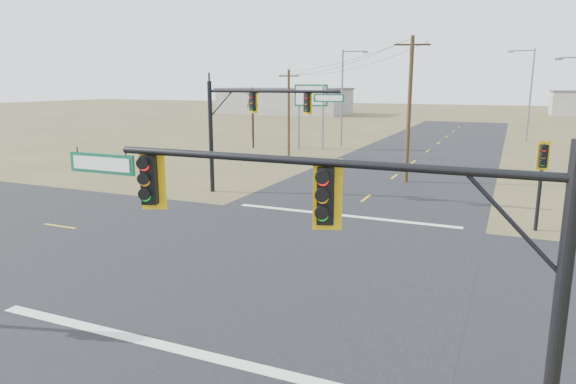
% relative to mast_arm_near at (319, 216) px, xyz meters
% --- Properties ---
extents(ground, '(320.00, 320.00, 0.00)m').
position_rel_mast_arm_near_xyz_m(ground, '(-4.60, 8.84, -4.40)').
color(ground, brown).
rests_on(ground, ground).
extents(road_ew, '(160.00, 14.00, 0.02)m').
position_rel_mast_arm_near_xyz_m(road_ew, '(-4.60, 8.84, -4.39)').
color(road_ew, black).
rests_on(road_ew, ground).
extents(road_ns, '(14.00, 160.00, 0.02)m').
position_rel_mast_arm_near_xyz_m(road_ns, '(-4.60, 8.84, -4.39)').
color(road_ns, black).
rests_on(road_ns, ground).
extents(stop_bar_near, '(12.00, 0.40, 0.01)m').
position_rel_mast_arm_near_xyz_m(stop_bar_near, '(-4.60, 1.34, -4.37)').
color(stop_bar_near, silver).
rests_on(stop_bar_near, road_ns).
extents(stop_bar_far, '(12.00, 0.40, 0.01)m').
position_rel_mast_arm_near_xyz_m(stop_bar_far, '(-4.60, 16.34, -4.37)').
color(stop_bar_far, silver).
rests_on(stop_bar_far, road_ns).
extents(mast_arm_near, '(10.32, 0.57, 6.02)m').
position_rel_mast_arm_near_xyz_m(mast_arm_near, '(0.00, 0.00, 0.00)').
color(mast_arm_near, black).
rests_on(mast_arm_near, ground).
extents(mast_arm_far, '(8.84, 0.49, 6.96)m').
position_rel_mast_arm_near_xyz_m(mast_arm_far, '(-11.22, 18.95, 0.63)').
color(mast_arm_far, black).
rests_on(mast_arm_far, ground).
extents(pedestal_signal_ne, '(0.65, 0.56, 4.28)m').
position_rel_mast_arm_near_xyz_m(pedestal_signal_ne, '(4.56, 17.26, -1.26)').
color(pedestal_signal_ne, black).
rests_on(pedestal_signal_ne, ground).
extents(utility_pole_near, '(2.35, 0.88, 9.95)m').
position_rel_mast_arm_near_xyz_m(utility_pole_near, '(-3.44, 27.17, 0.75)').
color(utility_pole_near, '#42311C').
rests_on(utility_pole_near, ground).
extents(utility_pole_far, '(1.98, 0.29, 8.08)m').
position_rel_mast_arm_near_xyz_m(utility_pole_far, '(-16.14, 35.65, -0.15)').
color(utility_pole_far, '#42311C').
rests_on(utility_pole_far, ground).
extents(highway_sign, '(3.57, 0.39, 6.71)m').
position_rel_mast_arm_near_xyz_m(highway_sign, '(-16.32, 41.88, 0.29)').
color(highway_sign, slate).
rests_on(highway_sign, ground).
extents(streetlight_b, '(2.98, 0.27, 10.76)m').
position_rel_mast_arm_near_xyz_m(streetlight_b, '(4.55, 58.99, 1.64)').
color(streetlight_b, slate).
rests_on(streetlight_b, ground).
extents(streetlight_c, '(2.89, 0.35, 10.36)m').
position_rel_mast_arm_near_xyz_m(streetlight_c, '(-14.03, 45.98, 1.42)').
color(streetlight_c, slate).
rests_on(streetlight_c, ground).
extents(bare_tree_a, '(2.89, 2.89, 6.88)m').
position_rel_mast_arm_near_xyz_m(bare_tree_a, '(-22.39, 40.42, 1.04)').
color(bare_tree_a, black).
rests_on(bare_tree_a, ground).
extents(bare_tree_b, '(2.42, 2.42, 5.80)m').
position_rel_mast_arm_near_xyz_m(bare_tree_b, '(-26.28, 47.72, 0.24)').
color(bare_tree_b, black).
rests_on(bare_tree_b, ground).
extents(warehouse_left, '(28.00, 14.00, 5.50)m').
position_rel_mast_arm_near_xyz_m(warehouse_left, '(-44.60, 98.84, -1.65)').
color(warehouse_left, '#A6A093').
rests_on(warehouse_left, ground).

